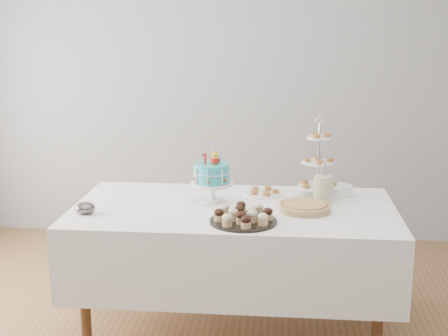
# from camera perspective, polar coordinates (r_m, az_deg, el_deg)

# --- Properties ---
(walls) EXTENTS (5.04, 4.04, 2.70)m
(walls) POSITION_cam_1_polar(r_m,az_deg,el_deg) (3.31, 0.52, 4.61)
(walls) COLOR #9C9EA1
(walls) RESTS_ON floor
(table) EXTENTS (1.92, 1.02, 0.77)m
(table) POSITION_cam_1_polar(r_m,az_deg,el_deg) (3.80, 0.89, -6.83)
(table) COLOR white
(table) RESTS_ON floor
(birthday_cake) EXTENTS (0.27, 0.27, 0.41)m
(birthday_cake) POSITION_cam_1_polar(r_m,az_deg,el_deg) (3.80, -1.10, -1.51)
(birthday_cake) COLOR white
(birthday_cake) RESTS_ON table
(cupcake_tray) EXTENTS (0.37, 0.37, 0.09)m
(cupcake_tray) POSITION_cam_1_polar(r_m,az_deg,el_deg) (3.43, 1.78, -4.33)
(cupcake_tray) COLOR black
(cupcake_tray) RESTS_ON table
(pie) EXTENTS (0.31, 0.31, 0.05)m
(pie) POSITION_cam_1_polar(r_m,az_deg,el_deg) (3.66, 7.40, -3.51)
(pie) COLOR tan
(pie) RESTS_ON table
(tiered_stand) EXTENTS (0.26, 0.26, 0.50)m
(tiered_stand) POSITION_cam_1_polar(r_m,az_deg,el_deg) (3.97, 8.63, 0.48)
(tiered_stand) COLOR silver
(tiered_stand) RESTS_ON table
(plate_stack) EXTENTS (0.17, 0.17, 0.07)m
(plate_stack) POSITION_cam_1_polar(r_m,az_deg,el_deg) (4.03, 10.45, -2.02)
(plate_stack) COLOR white
(plate_stack) RESTS_ON table
(pastry_plate) EXTENTS (0.25, 0.25, 0.04)m
(pastry_plate) POSITION_cam_1_polar(r_m,az_deg,el_deg) (3.99, 3.66, -2.22)
(pastry_plate) COLOR white
(pastry_plate) RESTS_ON table
(jam_bowl_a) EXTENTS (0.12, 0.12, 0.07)m
(jam_bowl_a) POSITION_cam_1_polar(r_m,az_deg,el_deg) (3.67, -12.58, -3.60)
(jam_bowl_a) COLOR silver
(jam_bowl_a) RESTS_ON table
(jam_bowl_b) EXTENTS (0.11, 0.11, 0.06)m
(jam_bowl_b) POSITION_cam_1_polar(r_m,az_deg,el_deg) (3.68, -12.57, -3.64)
(jam_bowl_b) COLOR silver
(jam_bowl_b) RESTS_ON table
(utensil_pitcher) EXTENTS (0.12, 0.11, 0.25)m
(utensil_pitcher) POSITION_cam_1_polar(r_m,az_deg,el_deg) (3.83, 9.03, -1.87)
(utensil_pitcher) COLOR white
(utensil_pitcher) RESTS_ON table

